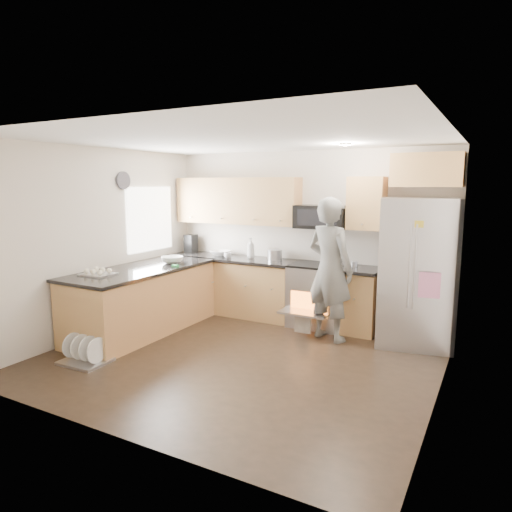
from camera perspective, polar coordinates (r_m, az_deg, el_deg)
The scene contains 8 objects.
ground at distance 5.69m, azimuth -2.06°, elevation -12.64°, with size 4.50×4.50×0.00m, color black.
room_shell at distance 5.34m, azimuth -2.42°, elevation 4.45°, with size 4.54×4.04×2.62m.
back_cabinet_run at distance 7.20m, azimuth 0.92°, elevation -0.09°, with size 4.45×0.64×2.50m.
peninsula at distance 6.74m, azimuth -13.97°, elevation -5.31°, with size 0.96×2.36×1.03m.
stove_range at distance 6.82m, azimuth 7.70°, elevation -3.12°, with size 0.76×0.97×1.79m.
refrigerator at distance 6.26m, azimuth 19.46°, elevation -1.97°, with size 1.06×0.89×1.93m.
person at distance 6.19m, azimuth 9.23°, elevation -1.65°, with size 0.71×0.46×1.93m, color slate.
dish_rack at distance 5.89m, azimuth -20.58°, elevation -11.54°, with size 0.56×0.45×0.34m.
Camera 1 is at (2.69, -4.56, 2.09)m, focal length 32.00 mm.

